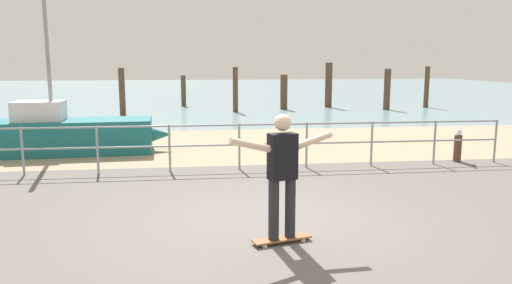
{
  "coord_description": "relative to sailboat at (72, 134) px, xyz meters",
  "views": [
    {
      "loc": [
        -1.11,
        -6.82,
        2.38
      ],
      "look_at": [
        -0.01,
        2.0,
        0.9
      ],
      "focal_mm": 33.63,
      "sensor_mm": 36.0,
      "label": 1
    }
  ],
  "objects": [
    {
      "name": "groyne_post_0",
      "position": [
        0.02,
        8.82,
        0.55
      ],
      "size": [
        0.26,
        0.26,
        2.15
      ],
      "primitive_type": "cylinder",
      "color": "#513826",
      "rests_on": "ground"
    },
    {
      "name": "ground_plane",
      "position": [
        4.37,
        -7.09,
        -0.52
      ],
      "size": [
        24.0,
        10.0,
        0.04
      ],
      "primitive_type": "cube",
      "color": "#605B56",
      "rests_on": "ground"
    },
    {
      "name": "sailboat",
      "position": [
        0.0,
        0.0,
        0.0
      ],
      "size": [
        5.01,
        1.68,
        4.89
      ],
      "color": "#19666B",
      "rests_on": "ground"
    },
    {
      "name": "bollard_short",
      "position": [
        9.47,
        -2.28,
        -0.19
      ],
      "size": [
        0.18,
        0.18,
        0.66
      ],
      "primitive_type": "cylinder",
      "color": "#513826",
      "rests_on": "ground"
    },
    {
      "name": "groyne_post_3",
      "position": [
        7.68,
        11.1,
        0.37
      ],
      "size": [
        0.36,
        0.36,
        1.78
      ],
      "primitive_type": "cylinder",
      "color": "#513826",
      "rests_on": "ground"
    },
    {
      "name": "skateboarder",
      "position": [
        4.34,
        -6.95,
        0.5
      ],
      "size": [
        1.42,
        0.48,
        1.65
      ],
      "color": "#26262B",
      "rests_on": "skateboard"
    },
    {
      "name": "beach_strip",
      "position": [
        4.37,
        0.91,
        -0.52
      ],
      "size": [
        24.0,
        6.0,
        0.04
      ],
      "primitive_type": "cube",
      "color": "tan",
      "rests_on": "ground"
    },
    {
      "name": "groyne_post_5",
      "position": [
        12.79,
        10.24,
        0.51
      ],
      "size": [
        0.33,
        0.33,
        2.07
      ],
      "primitive_type": "cylinder",
      "color": "#513826",
      "rests_on": "ground"
    },
    {
      "name": "sea_surface",
      "position": [
        4.37,
        28.91,
        -0.52
      ],
      "size": [
        72.0,
        50.0,
        0.04
      ],
      "primitive_type": "cube",
      "color": "#75939E",
      "rests_on": "ground"
    },
    {
      "name": "skateboard",
      "position": [
        4.34,
        -6.95,
        -0.45
      ],
      "size": [
        0.82,
        0.41,
        0.08
      ],
      "color": "brown",
      "rests_on": "ground"
    },
    {
      "name": "groyne_post_4",
      "position": [
        10.24,
        11.91,
        0.67
      ],
      "size": [
        0.37,
        0.37,
        2.38
      ],
      "primitive_type": "cylinder",
      "color": "#513826",
      "rests_on": "ground"
    },
    {
      "name": "groyne_post_2",
      "position": [
        5.13,
        10.03,
        0.56
      ],
      "size": [
        0.25,
        0.25,
        2.17
      ],
      "primitive_type": "cylinder",
      "color": "#513826",
      "rests_on": "ground"
    },
    {
      "name": "groyne_post_6",
      "position": [
        15.35,
        11.16,
        0.57
      ],
      "size": [
        0.25,
        0.25,
        2.18
      ],
      "primitive_type": "cylinder",
      "color": "#513826",
      "rests_on": "ground"
    },
    {
      "name": "railing_fence",
      "position": [
        3.42,
        -2.49,
        0.18
      ],
      "size": [
        13.78,
        0.05,
        1.05
      ],
      "color": "gray",
      "rests_on": "ground"
    },
    {
      "name": "groyne_post_1",
      "position": [
        2.57,
        13.71,
        0.32
      ],
      "size": [
        0.27,
        0.27,
        1.68
      ],
      "primitive_type": "cylinder",
      "color": "#513826",
      "rests_on": "ground"
    },
    {
      "name": "seagull",
      "position": [
        9.46,
        -2.29,
        0.21
      ],
      "size": [
        0.28,
        0.45,
        0.18
      ],
      "color": "white",
      "rests_on": "bollard_short"
    }
  ]
}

